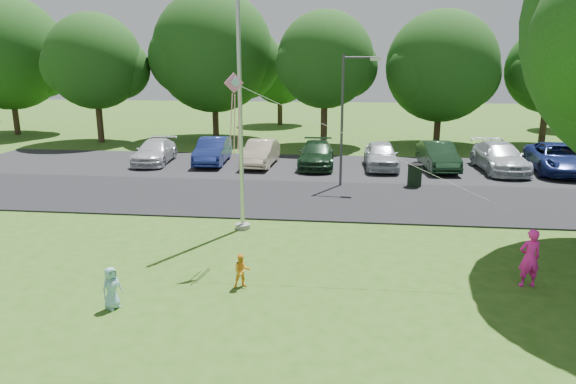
# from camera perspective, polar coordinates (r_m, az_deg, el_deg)

# --- Properties ---
(ground) EXTENTS (120.00, 120.00, 0.00)m
(ground) POSITION_cam_1_polar(r_m,az_deg,el_deg) (12.75, 6.23, -11.74)
(ground) COLOR #2C5416
(ground) RESTS_ON ground
(park_road) EXTENTS (60.00, 6.00, 0.06)m
(park_road) POSITION_cam_1_polar(r_m,az_deg,el_deg) (21.19, 6.46, -0.90)
(park_road) COLOR black
(park_road) RESTS_ON ground
(parking_strip) EXTENTS (42.00, 7.00, 0.06)m
(parking_strip) POSITION_cam_1_polar(r_m,az_deg,el_deg) (27.52, 6.54, 2.67)
(parking_strip) COLOR black
(parking_strip) RESTS_ON ground
(flagpole) EXTENTS (0.50, 0.50, 10.00)m
(flagpole) POSITION_cam_1_polar(r_m,az_deg,el_deg) (16.87, -5.35, 9.49)
(flagpole) COLOR #B7BABF
(flagpole) RESTS_ON ground
(street_lamp) EXTENTS (1.65, 0.33, 5.86)m
(street_lamp) POSITION_cam_1_polar(r_m,az_deg,el_deg) (22.99, 6.63, 9.16)
(street_lamp) COLOR #3F3F44
(street_lamp) RESTS_ON ground
(trash_can) EXTENTS (0.68, 0.68, 1.07)m
(trash_can) POSITION_cam_1_polar(r_m,az_deg,el_deg) (23.87, 13.90, 1.77)
(trash_can) COLOR black
(trash_can) RESTS_ON ground
(tree_row) EXTENTS (64.35, 11.94, 10.88)m
(tree_row) POSITION_cam_1_polar(r_m,az_deg,el_deg) (35.71, 9.50, 14.44)
(tree_row) COLOR #332316
(tree_row) RESTS_ON ground
(horizon_trees) EXTENTS (77.46, 7.20, 7.02)m
(horizon_trees) POSITION_cam_1_polar(r_m,az_deg,el_deg) (45.53, 12.04, 12.52)
(horizon_trees) COLOR #332316
(horizon_trees) RESTS_ON ground
(parked_cars) EXTENTS (23.70, 5.41, 1.45)m
(parked_cars) POSITION_cam_1_polar(r_m,az_deg,el_deg) (27.48, 9.86, 4.08)
(parked_cars) COLOR silver
(parked_cars) RESTS_ON ground
(woman) EXTENTS (0.61, 0.46, 1.53)m
(woman) POSITION_cam_1_polar(r_m,az_deg,el_deg) (14.40, 25.26, -6.65)
(woman) COLOR #FF21A9
(woman) RESTS_ON ground
(child_yellow) EXTENTS (0.53, 0.48, 0.89)m
(child_yellow) POSITION_cam_1_polar(r_m,az_deg,el_deg) (13.15, -5.15, -8.73)
(child_yellow) COLOR #FFA428
(child_yellow) RESTS_ON ground
(child_blue) EXTENTS (0.53, 0.59, 1.01)m
(child_blue) POSITION_cam_1_polar(r_m,az_deg,el_deg) (12.71, -19.01, -10.04)
(child_blue) COLOR #84BFCA
(child_blue) RESTS_ON ground
(kite) EXTENTS (7.96, 1.29, 3.55)m
(kite) POSITION_cam_1_polar(r_m,az_deg,el_deg) (14.05, -4.88, 9.74)
(kite) COLOR pink
(kite) RESTS_ON ground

